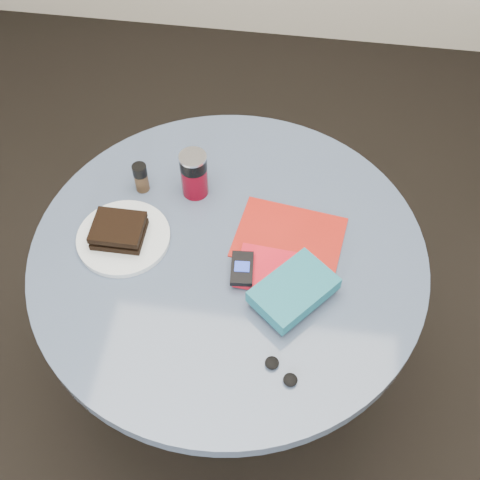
# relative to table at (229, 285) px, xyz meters

# --- Properties ---
(ground) EXTENTS (4.00, 4.00, 0.00)m
(ground) POSITION_rel_table_xyz_m (0.00, 0.00, -0.59)
(ground) COLOR black
(ground) RESTS_ON ground
(table) EXTENTS (1.00, 1.00, 0.75)m
(table) POSITION_rel_table_xyz_m (0.00, 0.00, 0.00)
(table) COLOR black
(table) RESTS_ON ground
(plate) EXTENTS (0.26, 0.26, 0.02)m
(plate) POSITION_rel_table_xyz_m (-0.27, -0.00, 0.17)
(plate) COLOR silver
(plate) RESTS_ON table
(sandwich) EXTENTS (0.13, 0.11, 0.04)m
(sandwich) POSITION_rel_table_xyz_m (-0.28, -0.01, 0.20)
(sandwich) COLOR black
(sandwich) RESTS_ON plate
(soda_can) EXTENTS (0.09, 0.09, 0.13)m
(soda_can) POSITION_rel_table_xyz_m (-0.12, 0.18, 0.23)
(soda_can) COLOR maroon
(soda_can) RESTS_ON table
(pepper_grinder) EXTENTS (0.05, 0.05, 0.09)m
(pepper_grinder) POSITION_rel_table_xyz_m (-0.26, 0.17, 0.21)
(pepper_grinder) COLOR #432F1C
(pepper_grinder) RESTS_ON table
(magazine) EXTENTS (0.29, 0.24, 0.00)m
(magazine) POSITION_rel_table_xyz_m (0.15, 0.06, 0.17)
(magazine) COLOR #9C150E
(magazine) RESTS_ON table
(red_book) EXTENTS (0.19, 0.14, 0.02)m
(red_book) POSITION_rel_table_xyz_m (0.12, -0.05, 0.18)
(red_book) COLOR red
(red_book) RESTS_ON magazine
(novel) EXTENTS (0.22, 0.23, 0.04)m
(novel) POSITION_rel_table_xyz_m (0.17, -0.12, 0.20)
(novel) COLOR #175C6E
(novel) RESTS_ON red_book
(mp3_player) EXTENTS (0.06, 0.10, 0.02)m
(mp3_player) POSITION_rel_table_xyz_m (0.04, -0.07, 0.19)
(mp3_player) COLOR black
(mp3_player) RESTS_ON red_book
(headphones) EXTENTS (0.09, 0.08, 0.02)m
(headphones) POSITION_rel_table_xyz_m (0.17, -0.31, 0.17)
(headphones) COLOR black
(headphones) RESTS_ON table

